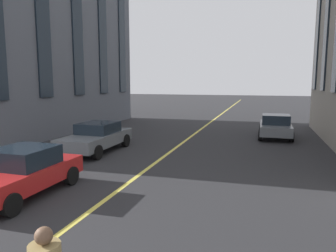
{
  "coord_description": "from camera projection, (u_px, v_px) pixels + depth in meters",
  "views": [
    {
      "loc": [
        0.17,
        -4.22,
        3.33
      ],
      "look_at": [
        12.96,
        -0.32,
        1.45
      ],
      "focal_mm": 33.89,
      "sensor_mm": 36.0,
      "label": 1
    }
  ],
  "objects": [
    {
      "name": "lane_centre_line",
      "position": [
        195.0,
        134.0,
        20.46
      ],
      "size": [
        80.0,
        0.16,
        0.01
      ],
      "color": "#D8C64C",
      "rests_on": "ground_plane"
    },
    {
      "name": "car_grey_mid",
      "position": [
        275.0,
        126.0,
        18.9
      ],
      "size": [
        3.9,
        1.89,
        1.4
      ],
      "color": "slate",
      "rests_on": "ground_plane"
    },
    {
      "name": "car_red_oncoming",
      "position": [
        21.0,
        172.0,
        9.31
      ],
      "size": [
        3.9,
        1.89,
        1.4
      ],
      "color": "#B21E1E",
      "rests_on": "ground_plane"
    },
    {
      "name": "car_grey_near",
      "position": [
        97.0,
        137.0,
        15.22
      ],
      "size": [
        4.4,
        1.95,
        1.37
      ],
      "color": "slate",
      "rests_on": "ground_plane"
    }
  ]
}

